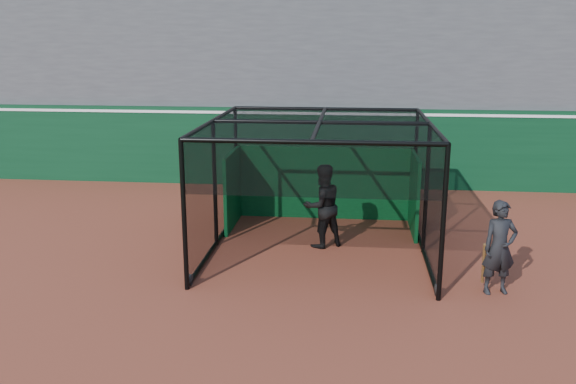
# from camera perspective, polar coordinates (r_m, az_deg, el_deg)

# --- Properties ---
(ground) EXTENTS (120.00, 120.00, 0.00)m
(ground) POSITION_cam_1_polar(r_m,az_deg,el_deg) (11.75, -2.58, -9.00)
(ground) COLOR brown
(ground) RESTS_ON ground
(outfield_wall) EXTENTS (50.00, 0.50, 2.50)m
(outfield_wall) POSITION_cam_1_polar(r_m,az_deg,el_deg) (19.53, 1.08, 4.36)
(outfield_wall) COLOR #09341B
(outfield_wall) RESTS_ON ground
(grandstand) EXTENTS (50.00, 7.85, 8.95)m
(grandstand) POSITION_cam_1_polar(r_m,az_deg,el_deg) (23.00, 1.96, 13.83)
(grandstand) COLOR #4C4C4F
(grandstand) RESTS_ON ground
(batting_cage) EXTENTS (4.77, 5.23, 2.87)m
(batting_cage) POSITION_cam_1_polar(r_m,az_deg,el_deg) (13.48, 2.90, 0.47)
(batting_cage) COLOR black
(batting_cage) RESTS_ON ground
(batter) EXTENTS (1.17, 1.10, 1.91)m
(batter) POSITION_cam_1_polar(r_m,az_deg,el_deg) (13.75, 3.24, -1.30)
(batter) COLOR black
(batter) RESTS_ON ground
(on_deck_player) EXTENTS (0.73, 0.57, 1.78)m
(on_deck_player) POSITION_cam_1_polar(r_m,az_deg,el_deg) (11.89, 19.18, -4.95)
(on_deck_player) COLOR black
(on_deck_player) RESTS_ON ground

